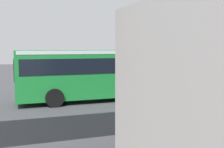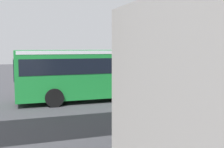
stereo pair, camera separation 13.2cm
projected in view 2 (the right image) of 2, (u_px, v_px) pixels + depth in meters
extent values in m
plane|color=#424247|center=(97.00, 96.00, 19.03)|extent=(80.00, 80.00, 0.00)
cube|color=#1E8C38|center=(110.00, 72.00, 17.74)|extent=(11.50, 2.55, 2.86)
cube|color=black|center=(110.00, 64.00, 17.69)|extent=(11.04, 2.59, 0.90)
cube|color=white|center=(110.00, 52.00, 17.62)|extent=(11.27, 2.58, 0.20)
cube|color=black|center=(14.00, 69.00, 15.82)|extent=(0.04, 2.24, 1.20)
cylinder|color=black|center=(54.00, 98.00, 15.46)|extent=(1.04, 0.30, 1.04)
cylinder|color=black|center=(49.00, 91.00, 17.85)|extent=(1.04, 0.30, 1.04)
cylinder|color=black|center=(170.00, 91.00, 17.86)|extent=(1.04, 0.30, 1.04)
cylinder|color=black|center=(152.00, 86.00, 20.26)|extent=(1.04, 0.30, 1.04)
cylinder|color=black|center=(221.00, 102.00, 15.06)|extent=(0.68, 0.22, 0.68)
cube|color=silver|center=(133.00, 87.00, 23.13)|extent=(2.00, 0.20, 0.01)
cube|color=silver|center=(86.00, 90.00, 21.82)|extent=(2.00, 0.20, 0.01)
cube|color=silver|center=(34.00, 92.00, 20.51)|extent=(2.00, 0.20, 0.01)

